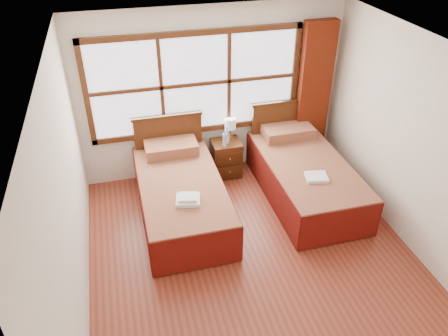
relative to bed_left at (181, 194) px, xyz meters
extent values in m
plane|color=brown|center=(0.71, -1.20, -0.33)|extent=(4.50, 4.50, 0.00)
plane|color=white|center=(0.71, -1.20, 2.27)|extent=(4.50, 4.50, 0.00)
plane|color=silver|center=(0.71, 1.05, 0.97)|extent=(4.00, 0.00, 4.00)
plane|color=silver|center=(-1.29, -1.20, 0.97)|extent=(0.00, 4.50, 4.50)
plane|color=silver|center=(2.71, -1.20, 0.97)|extent=(0.00, 4.50, 4.50)
cube|color=white|center=(0.46, 1.02, 1.17)|extent=(3.00, 0.02, 1.40)
cube|color=#4B2510|center=(0.46, 1.00, 0.43)|extent=(3.16, 0.06, 0.08)
cube|color=#4B2510|center=(0.46, 1.00, 1.91)|extent=(3.16, 0.06, 0.08)
cube|color=#4B2510|center=(-1.08, 1.00, 1.17)|extent=(0.08, 0.06, 1.56)
cube|color=#4B2510|center=(2.00, 1.00, 1.17)|extent=(0.08, 0.06, 1.56)
cube|color=#4B2510|center=(-0.04, 1.00, 1.17)|extent=(0.05, 0.05, 1.40)
cube|color=#4B2510|center=(0.96, 1.00, 1.17)|extent=(0.05, 0.05, 1.40)
cube|color=#4B2510|center=(0.46, 1.00, 1.17)|extent=(3.00, 0.05, 0.05)
cube|color=#631C09|center=(2.31, 0.91, 0.84)|extent=(0.50, 0.16, 2.30)
cube|color=#3F220D|center=(0.00, -0.07, -0.17)|extent=(0.98, 1.95, 0.32)
cube|color=#62140E|center=(0.00, -0.07, 0.12)|extent=(1.09, 2.16, 0.27)
cube|color=#63100A|center=(-0.55, -0.07, -0.04)|extent=(0.03, 2.16, 0.54)
cube|color=#63100A|center=(0.55, -0.07, -0.04)|extent=(0.03, 2.16, 0.54)
cube|color=#63100A|center=(0.00, -1.14, -0.04)|extent=(1.09, 0.03, 0.54)
cube|color=#62140E|center=(0.00, 0.72, 0.34)|extent=(0.76, 0.45, 0.17)
cube|color=#4B2510|center=(0.00, 0.94, 0.20)|extent=(1.02, 0.06, 1.06)
cube|color=#3F220D|center=(0.00, 0.94, 0.74)|extent=(1.06, 0.08, 0.04)
cube|color=#3F220D|center=(1.84, -0.07, -0.17)|extent=(0.99, 1.98, 0.32)
cube|color=#62140E|center=(1.84, -0.07, 0.12)|extent=(1.11, 2.19, 0.27)
cube|color=#63100A|center=(1.29, -0.07, -0.04)|extent=(0.03, 2.19, 0.55)
cube|color=#63100A|center=(2.40, -0.07, -0.04)|extent=(0.03, 2.19, 0.55)
cube|color=#63100A|center=(1.84, -1.16, -0.04)|extent=(1.11, 0.03, 0.55)
cube|color=#62140E|center=(1.84, 0.73, 0.35)|extent=(0.77, 0.45, 0.17)
cube|color=#4B2510|center=(1.84, 0.94, 0.21)|extent=(1.03, 0.06, 1.08)
cube|color=#3F220D|center=(1.84, 0.94, 0.75)|extent=(1.08, 0.08, 0.04)
cube|color=#4B2510|center=(0.87, 0.80, -0.04)|extent=(0.44, 0.39, 0.59)
cube|color=#3F220D|center=(0.87, 0.60, -0.16)|extent=(0.39, 0.02, 0.18)
cube|color=#3F220D|center=(0.87, 0.60, 0.08)|extent=(0.39, 0.02, 0.18)
sphere|color=olive|center=(0.87, 0.58, -0.16)|extent=(0.03, 0.03, 0.03)
sphere|color=olive|center=(0.87, 0.58, 0.08)|extent=(0.03, 0.03, 0.03)
cube|color=white|center=(0.02, -0.53, 0.27)|extent=(0.35, 0.32, 0.05)
cube|color=white|center=(0.02, -0.53, 0.32)|extent=(0.26, 0.24, 0.04)
cube|color=white|center=(1.79, -0.47, 0.28)|extent=(0.33, 0.30, 0.04)
cylinder|color=gold|center=(0.96, 0.93, 0.26)|extent=(0.11, 0.11, 0.02)
cylinder|color=gold|center=(0.96, 0.93, 0.35)|extent=(0.02, 0.02, 0.15)
cylinder|color=silver|center=(0.96, 0.93, 0.51)|extent=(0.17, 0.17, 0.17)
cylinder|color=#A8C2D8|center=(0.82, 0.70, 0.36)|extent=(0.06, 0.06, 0.20)
cylinder|color=blue|center=(0.82, 0.70, 0.47)|extent=(0.03, 0.03, 0.03)
cylinder|color=#A8C2D8|center=(0.88, 0.78, 0.37)|extent=(0.07, 0.07, 0.23)
cylinder|color=blue|center=(0.88, 0.78, 0.50)|extent=(0.03, 0.03, 0.03)
camera|label=1|loc=(-0.65, -4.86, 3.62)|focal=35.00mm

